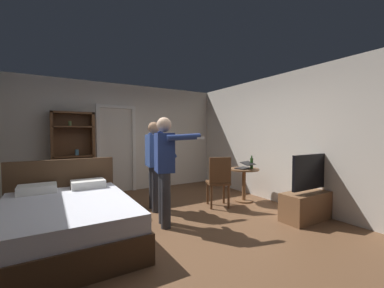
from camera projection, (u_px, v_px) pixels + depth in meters
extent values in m
plane|color=brown|center=(173.00, 226.00, 3.73)|extent=(5.88, 5.88, 0.00)
cube|color=silver|center=(124.00, 138.00, 6.01)|extent=(5.17, 0.12, 2.66)
cube|color=silver|center=(282.00, 139.00, 4.96)|extent=(0.12, 5.59, 2.66)
cube|color=white|center=(98.00, 151.00, 5.63)|extent=(0.08, 0.08, 2.05)
cube|color=white|center=(134.00, 150.00, 6.07)|extent=(0.08, 0.08, 2.05)
cube|color=white|center=(116.00, 107.00, 5.80)|extent=(0.93, 0.08, 0.08)
cube|color=#4C331E|center=(68.00, 232.00, 3.10)|extent=(1.58, 2.06, 0.35)
cube|color=white|center=(67.00, 210.00, 3.09)|extent=(1.52, 2.00, 0.22)
cube|color=#4C331E|center=(63.00, 190.00, 3.94)|extent=(1.58, 0.08, 1.02)
cube|color=white|center=(37.00, 189.00, 3.53)|extent=(0.50, 0.34, 0.12)
cube|color=white|center=(88.00, 184.00, 3.89)|extent=(0.50, 0.34, 0.12)
cube|color=brown|center=(52.00, 157.00, 5.00)|extent=(0.06, 0.32, 1.91)
cube|color=brown|center=(93.00, 155.00, 5.41)|extent=(0.06, 0.32, 1.91)
cube|color=brown|center=(72.00, 113.00, 5.16)|extent=(0.86, 0.32, 0.04)
cube|color=brown|center=(73.00, 155.00, 5.33)|extent=(0.86, 0.02, 1.91)
cube|color=brown|center=(74.00, 185.00, 5.23)|extent=(0.80, 0.32, 0.03)
cube|color=brown|center=(73.00, 156.00, 5.20)|extent=(0.80, 0.32, 0.03)
cylinder|color=teal|center=(77.00, 152.00, 5.24)|extent=(0.07, 0.07, 0.12)
cube|color=brown|center=(73.00, 127.00, 5.17)|extent=(0.80, 0.32, 0.03)
cylinder|color=olive|center=(70.00, 124.00, 5.14)|extent=(0.06, 0.06, 0.10)
cube|color=brown|center=(311.00, 205.00, 4.07)|extent=(1.17, 0.40, 0.47)
cube|color=black|center=(313.00, 171.00, 4.02)|extent=(1.01, 0.05, 0.58)
cube|color=#224752|center=(311.00, 171.00, 4.05)|extent=(0.95, 0.01, 0.52)
cylinder|color=brown|center=(244.00, 186.00, 5.10)|extent=(0.08, 0.08, 0.67)
cylinder|color=brown|center=(244.00, 200.00, 5.11)|extent=(0.38, 0.38, 0.03)
cylinder|color=brown|center=(244.00, 169.00, 5.08)|extent=(0.63, 0.63, 0.03)
cube|color=black|center=(243.00, 168.00, 5.06)|extent=(0.36, 0.29, 0.02)
cube|color=black|center=(248.00, 163.00, 4.98)|extent=(0.36, 0.27, 0.07)
cube|color=navy|center=(248.00, 163.00, 4.98)|extent=(0.32, 0.23, 0.05)
cylinder|color=#27501B|center=(252.00, 163.00, 5.08)|extent=(0.06, 0.06, 0.22)
cylinder|color=#27501B|center=(252.00, 157.00, 5.07)|extent=(0.03, 0.03, 0.05)
cylinder|color=brown|center=(224.00, 193.00, 4.94)|extent=(0.04, 0.04, 0.45)
cylinder|color=brown|center=(208.00, 193.00, 4.90)|extent=(0.04, 0.04, 0.45)
cylinder|color=brown|center=(229.00, 197.00, 4.61)|extent=(0.04, 0.04, 0.45)
cylinder|color=brown|center=(211.00, 198.00, 4.56)|extent=(0.04, 0.04, 0.45)
cube|color=brown|center=(218.00, 183.00, 4.74)|extent=(0.55, 0.55, 0.04)
cube|color=brown|center=(220.00, 170.00, 4.56)|extent=(0.40, 0.20, 0.50)
cylinder|color=#333338|center=(163.00, 197.00, 3.86)|extent=(0.15, 0.15, 0.85)
cylinder|color=#333338|center=(166.00, 200.00, 3.65)|extent=(0.15, 0.15, 0.85)
cube|color=navy|center=(164.00, 152.00, 3.72)|extent=(0.34, 0.44, 0.60)
sphere|color=#D8AD8C|center=(164.00, 125.00, 3.70)|extent=(0.23, 0.23, 0.23)
cylinder|color=navy|center=(167.00, 145.00, 3.95)|extent=(0.35, 0.17, 0.49)
cylinder|color=navy|center=(184.00, 137.00, 3.58)|extent=(0.52, 0.21, 0.12)
cube|color=white|center=(201.00, 138.00, 3.63)|extent=(0.13, 0.06, 0.04)
cylinder|color=#333338|center=(153.00, 187.00, 4.62)|extent=(0.15, 0.15, 0.83)
cylinder|color=#333338|center=(156.00, 189.00, 4.40)|extent=(0.15, 0.15, 0.83)
cube|color=#334C8C|center=(154.00, 150.00, 4.48)|extent=(0.32, 0.45, 0.59)
sphere|color=#936B4C|center=(154.00, 128.00, 4.46)|extent=(0.23, 0.23, 0.23)
cylinder|color=#334C8C|center=(156.00, 144.00, 4.72)|extent=(0.34, 0.14, 0.48)
cylinder|color=#334C8C|center=(170.00, 138.00, 4.34)|extent=(0.49, 0.16, 0.12)
cube|color=white|center=(183.00, 139.00, 4.41)|extent=(0.12, 0.05, 0.04)
cube|color=black|center=(82.00, 200.00, 4.37)|extent=(0.49, 0.36, 0.47)
cube|color=#1E2D38|center=(82.00, 197.00, 4.62)|extent=(0.70, 0.48, 0.45)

